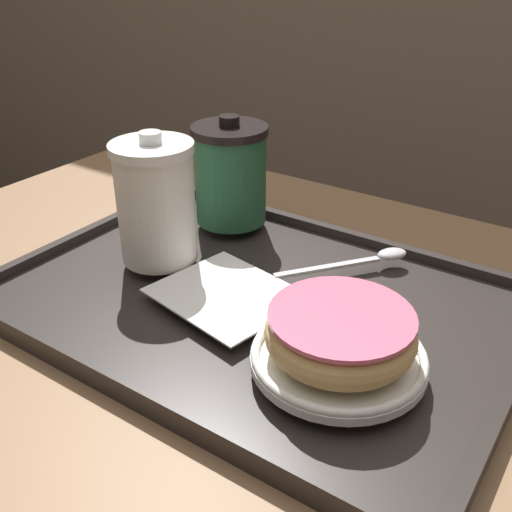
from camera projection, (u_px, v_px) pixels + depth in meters
The scene contains 8 objects.
cafe_table at pixel (224, 419), 0.73m from camera, with size 0.97×0.74×0.76m.
serving_tray at pixel (256, 303), 0.64m from camera, with size 0.53×0.37×0.02m.
napkin_paper at pixel (227, 294), 0.62m from camera, with size 0.16×0.14×0.00m.
coffee_cup_front at pixel (156, 202), 0.66m from camera, with size 0.09×0.09×0.15m.
coffee_cup_rear at pixel (230, 174), 0.75m from camera, with size 0.10×0.10×0.14m.
plate_with_chocolate_donut at pixel (338, 357), 0.52m from camera, with size 0.15×0.15×0.01m.
donut_chocolate_glazed at pixel (340, 332), 0.50m from camera, with size 0.13×0.13×0.04m.
spoon at pixel (372, 258), 0.68m from camera, with size 0.11×0.14×0.01m.
Camera 1 is at (0.34, -0.43, 1.11)m, focal length 42.00 mm.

